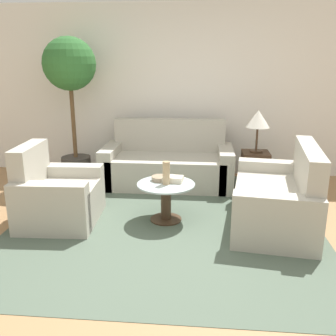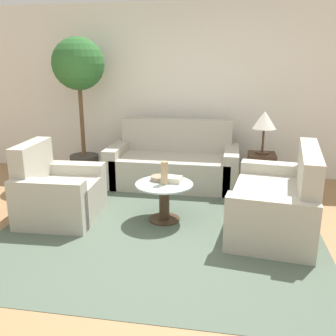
% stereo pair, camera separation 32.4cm
% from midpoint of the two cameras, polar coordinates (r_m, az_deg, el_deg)
% --- Properties ---
extents(ground_plane, '(14.00, 14.00, 0.00)m').
position_cam_midpoint_polar(ground_plane, '(3.70, 0.42, -12.38)').
color(ground_plane, '#9E754C').
extents(wall_back, '(10.00, 0.06, 2.60)m').
position_cam_midpoint_polar(wall_back, '(5.92, 4.72, 11.57)').
color(wall_back, white).
rests_on(wall_back, ground_plane).
extents(rug, '(3.38, 3.52, 0.01)m').
position_cam_midpoint_polar(rug, '(4.33, 1.60, -7.90)').
color(rug, '#4C5B4C').
rests_on(rug, ground_plane).
extents(sofa_main, '(1.86, 0.88, 0.92)m').
position_cam_midpoint_polar(sofa_main, '(5.50, 2.58, 0.56)').
color(sofa_main, '#B2AD9E').
rests_on(sofa_main, ground_plane).
extents(armchair, '(0.84, 0.93, 0.88)m').
position_cam_midpoint_polar(armchair, '(4.44, -14.72, -3.91)').
color(armchair, '#B2AD9E').
rests_on(armchair, ground_plane).
extents(loveseat, '(1.02, 1.55, 0.90)m').
position_cam_midpoint_polar(loveseat, '(4.24, 18.89, -5.18)').
color(loveseat, '#B2AD9E').
rests_on(loveseat, ground_plane).
extents(coffee_table, '(0.65, 0.65, 0.44)m').
position_cam_midpoint_polar(coffee_table, '(4.22, 1.63, -4.42)').
color(coffee_table, '#422D1E').
rests_on(coffee_table, ground_plane).
extents(side_table, '(0.37, 0.37, 0.53)m').
position_cam_midpoint_polar(side_table, '(5.38, 15.64, -0.65)').
color(side_table, '#422D1E').
rests_on(side_table, ground_plane).
extents(table_lamp, '(0.33, 0.33, 0.58)m').
position_cam_midpoint_polar(table_lamp, '(5.23, 16.23, 6.85)').
color(table_lamp, '#422D1E').
rests_on(table_lamp, side_table).
extents(potted_plant, '(0.75, 0.75, 2.09)m').
position_cam_midpoint_polar(potted_plant, '(5.71, -11.77, 13.15)').
color(potted_plant, '#3D3833').
rests_on(potted_plant, ground_plane).
extents(vase, '(0.08, 0.08, 0.26)m').
position_cam_midpoint_polar(vase, '(4.11, 1.70, -0.78)').
color(vase, tan).
rests_on(vase, coffee_table).
extents(bowl, '(0.20, 0.20, 0.05)m').
position_cam_midpoint_polar(bowl, '(4.27, 0.85, -1.59)').
color(bowl, gray).
rests_on(bowl, coffee_table).
extents(book_stack, '(0.24, 0.18, 0.07)m').
position_cam_midpoint_polar(book_stack, '(4.21, 2.74, -1.74)').
color(book_stack, beige).
rests_on(book_stack, coffee_table).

